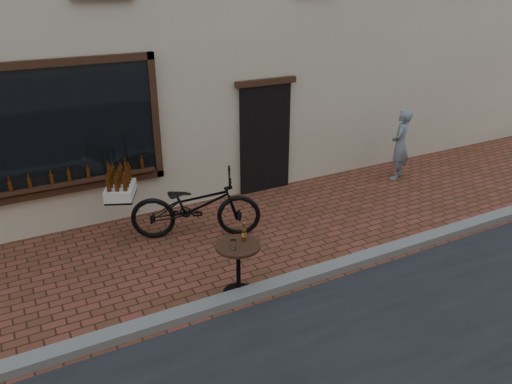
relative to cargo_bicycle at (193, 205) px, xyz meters
name	(u,v)px	position (x,y,z in m)	size (l,w,h in m)	color
ground	(265,302)	(0.16, -2.24, -0.59)	(90.00, 90.00, 0.00)	#572F1C
kerb	(258,291)	(0.16, -2.04, -0.53)	(90.00, 0.25, 0.12)	slate
cargo_bicycle	(193,205)	(0.00, 0.00, 0.00)	(2.60, 1.64, 1.24)	black
bistro_table	(238,259)	(-0.07, -1.89, -0.02)	(0.62, 0.62, 1.07)	black
pedestrian	(400,145)	(4.96, 0.40, 0.19)	(0.57, 0.37, 1.55)	slate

